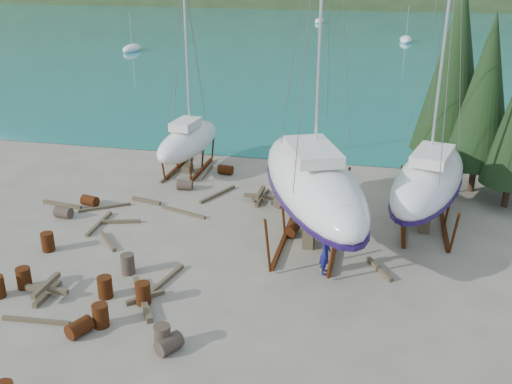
% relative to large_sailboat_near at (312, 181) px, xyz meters
% --- Properties ---
extents(ground, '(600.00, 600.00, 0.00)m').
position_rel_large_sailboat_near_xyz_m(ground, '(-4.34, -3.63, -3.01)').
color(ground, '#6A6353').
rests_on(ground, ground).
extents(cypress_near_right, '(3.60, 3.60, 10.00)m').
position_rel_large_sailboat_near_xyz_m(cypress_near_right, '(8.16, 8.37, 2.78)').
color(cypress_near_right, black).
rests_on(cypress_near_right, ground).
extents(cypress_back_left, '(4.14, 4.14, 11.50)m').
position_rel_large_sailboat_near_xyz_m(cypress_back_left, '(6.66, 10.37, 3.66)').
color(cypress_back_left, black).
rests_on(cypress_back_left, ground).
extents(moored_boat_left, '(2.00, 5.00, 6.05)m').
position_rel_large_sailboat_near_xyz_m(moored_boat_left, '(-34.34, 56.37, -2.62)').
color(moored_boat_left, white).
rests_on(moored_boat_left, ground).
extents(moored_boat_mid, '(2.00, 5.00, 6.05)m').
position_rel_large_sailboat_near_xyz_m(moored_boat_mid, '(5.66, 76.37, -2.62)').
color(moored_boat_mid, white).
rests_on(moored_boat_mid, ground).
extents(moored_boat_far, '(2.00, 5.00, 6.05)m').
position_rel_large_sailboat_near_xyz_m(moored_boat_far, '(-12.34, 106.37, -2.62)').
color(moored_boat_far, white).
rests_on(moored_boat_far, ground).
extents(large_sailboat_near, '(7.71, 12.28, 18.67)m').
position_rel_large_sailboat_near_xyz_m(large_sailboat_near, '(0.00, 0.00, 0.00)').
color(large_sailboat_near, white).
rests_on(large_sailboat_near, ground).
extents(large_sailboat_far, '(5.18, 10.10, 15.36)m').
position_rel_large_sailboat_near_xyz_m(large_sailboat_far, '(5.28, 2.77, -0.49)').
color(large_sailboat_far, white).
rests_on(large_sailboat_far, ground).
extents(small_sailboat_shore, '(2.98, 7.54, 11.76)m').
position_rel_large_sailboat_near_xyz_m(small_sailboat_shore, '(-8.79, 8.16, -1.07)').
color(small_sailboat_shore, white).
rests_on(small_sailboat_shore, ground).
extents(worker, '(0.45, 0.68, 1.86)m').
position_rel_large_sailboat_near_xyz_m(worker, '(0.99, -2.88, -2.08)').
color(worker, '#131454').
rests_on(worker, ground).
extents(drum_1, '(0.94, 1.05, 0.58)m').
position_rel_large_sailboat_near_xyz_m(drum_1, '(-3.53, -9.27, -2.72)').
color(drum_1, '#2D2823').
rests_on(drum_1, ground).
extents(drum_2, '(0.99, 0.76, 0.58)m').
position_rel_large_sailboat_near_xyz_m(drum_2, '(-12.15, 1.51, -2.72)').
color(drum_2, '#57270E').
rests_on(drum_2, ground).
extents(drum_4, '(0.94, 0.68, 0.58)m').
position_rel_large_sailboat_near_xyz_m(drum_4, '(-6.36, 7.94, -2.72)').
color(drum_4, '#57270E').
rests_on(drum_4, ground).
extents(drum_5, '(0.58, 0.58, 0.88)m').
position_rel_large_sailboat_near_xyz_m(drum_5, '(-7.08, -4.73, -2.57)').
color(drum_5, '#2D2823').
rests_on(drum_5, ground).
extents(drum_6, '(0.69, 0.95, 0.58)m').
position_rel_large_sailboat_near_xyz_m(drum_6, '(-0.95, 0.39, -2.72)').
color(drum_6, '#57270E').
rests_on(drum_6, ground).
extents(drum_7, '(0.58, 0.58, 0.88)m').
position_rel_large_sailboat_near_xyz_m(drum_7, '(-6.43, -8.46, -2.57)').
color(drum_7, '#57270E').
rests_on(drum_7, ground).
extents(drum_8, '(0.58, 0.58, 0.88)m').
position_rel_large_sailboat_near_xyz_m(drum_8, '(-11.49, -3.64, -2.57)').
color(drum_8, '#57270E').
rests_on(drum_8, ground).
extents(drum_9, '(0.94, 0.68, 0.58)m').
position_rel_large_sailboat_near_xyz_m(drum_9, '(-7.94, 4.90, -2.72)').
color(drum_9, '#2D2823').
rests_on(drum_9, ground).
extents(drum_10, '(0.58, 0.58, 0.88)m').
position_rel_large_sailboat_near_xyz_m(drum_10, '(-7.16, -6.65, -2.57)').
color(drum_10, '#57270E').
rests_on(drum_10, ground).
extents(drum_11, '(0.96, 1.05, 0.58)m').
position_rel_large_sailboat_near_xyz_m(drum_11, '(-2.03, 3.81, -2.72)').
color(drum_11, '#2D2823').
rests_on(drum_11, ground).
extents(drum_12, '(0.88, 1.04, 0.58)m').
position_rel_large_sailboat_near_xyz_m(drum_12, '(-6.93, -9.09, -2.72)').
color(drum_12, '#57270E').
rests_on(drum_12, ground).
extents(drum_13, '(0.58, 0.58, 0.88)m').
position_rel_large_sailboat_near_xyz_m(drum_13, '(-10.66, -6.72, -2.57)').
color(drum_13, '#57270E').
rests_on(drum_13, ground).
extents(drum_14, '(0.58, 0.58, 0.88)m').
position_rel_large_sailboat_near_xyz_m(drum_14, '(-5.54, -6.73, -2.57)').
color(drum_14, '#57270E').
rests_on(drum_14, ground).
extents(drum_15, '(0.95, 0.69, 0.58)m').
position_rel_large_sailboat_near_xyz_m(drum_15, '(-12.73, -0.19, -2.72)').
color(drum_15, '#2D2823').
rests_on(drum_15, ground).
extents(drum_17, '(0.58, 0.58, 0.88)m').
position_rel_large_sailboat_near_xyz_m(drum_17, '(-3.79, -9.16, -2.57)').
color(drum_17, '#2D2823').
rests_on(drum_17, ground).
extents(timber_0, '(0.15, 2.50, 0.14)m').
position_rel_large_sailboat_near_xyz_m(timber_0, '(-7.54, 7.71, -2.94)').
color(timber_0, brown).
rests_on(timber_0, ground).
extents(timber_1, '(1.19, 1.76, 0.19)m').
position_rel_large_sailboat_near_xyz_m(timber_1, '(3.26, -2.21, -2.91)').
color(timber_1, brown).
rests_on(timber_1, ground).
extents(timber_2, '(2.43, 0.53, 0.19)m').
position_rel_large_sailboat_near_xyz_m(timber_2, '(-13.62, 1.14, -2.91)').
color(timber_2, brown).
rests_on(timber_2, ground).
extents(timber_3, '(2.61, 0.35, 0.15)m').
position_rel_large_sailboat_near_xyz_m(timber_3, '(-8.86, -8.79, -2.93)').
color(timber_3, brown).
rests_on(timber_3, ground).
extents(timber_4, '(1.92, 0.69, 0.17)m').
position_rel_large_sailboat_near_xyz_m(timber_4, '(-9.57, -0.18, -2.92)').
color(timber_4, brown).
rests_on(timber_4, ground).
extents(timber_5, '(0.64, 2.37, 0.16)m').
position_rel_large_sailboat_near_xyz_m(timber_5, '(-5.27, -4.95, -2.92)').
color(timber_5, brown).
rests_on(timber_5, ground).
extents(timber_6, '(0.70, 1.76, 0.19)m').
position_rel_large_sailboat_near_xyz_m(timber_6, '(-3.44, 4.76, -2.91)').
color(timber_6, brown).
rests_on(timber_6, ground).
extents(timber_7, '(1.23, 1.27, 0.17)m').
position_rel_large_sailboat_near_xyz_m(timber_7, '(-5.59, -6.47, -2.92)').
color(timber_7, brown).
rests_on(timber_7, ground).
extents(timber_8, '(1.81, 0.58, 0.19)m').
position_rel_large_sailboat_near_xyz_m(timber_8, '(-9.38, 2.62, -2.91)').
color(timber_8, brown).
rests_on(timber_8, ground).
extents(timber_9, '(0.40, 2.37, 0.15)m').
position_rel_large_sailboat_near_xyz_m(timber_9, '(-9.58, 6.68, -2.93)').
color(timber_9, brown).
rests_on(timber_9, ground).
extents(timber_10, '(1.35, 2.80, 0.16)m').
position_rel_large_sailboat_near_xyz_m(timber_10, '(-5.85, 4.42, -2.92)').
color(timber_10, brown).
rests_on(timber_10, ground).
extents(timber_11, '(2.72, 1.04, 0.15)m').
position_rel_large_sailboat_near_xyz_m(timber_11, '(-6.93, 1.67, -2.93)').
color(timber_11, brown).
rests_on(timber_11, ground).
extents(timber_12, '(1.56, 1.70, 0.17)m').
position_rel_large_sailboat_near_xyz_m(timber_12, '(-9.23, -2.32, -2.92)').
color(timber_12, brown).
rests_on(timber_12, ground).
extents(timber_15, '(2.35, 1.66, 0.15)m').
position_rel_large_sailboat_near_xyz_m(timber_15, '(-11.20, 1.33, -2.93)').
color(timber_15, brown).
rests_on(timber_15, ground).
extents(timber_16, '(1.92, 2.78, 0.23)m').
position_rel_large_sailboat_near_xyz_m(timber_16, '(-5.63, -6.62, -2.89)').
color(timber_16, brown).
rests_on(timber_16, ground).
extents(timber_17, '(0.28, 2.78, 0.16)m').
position_rel_large_sailboat_near_xyz_m(timber_17, '(-10.52, -0.63, -2.92)').
color(timber_17, brown).
rests_on(timber_17, ground).
extents(timber_pile_fore, '(1.80, 1.80, 0.60)m').
position_rel_large_sailboat_near_xyz_m(timber_pile_fore, '(-9.42, -7.11, -2.71)').
color(timber_pile_fore, brown).
rests_on(timber_pile_fore, ground).
extents(timber_pile_aft, '(1.80, 1.80, 0.60)m').
position_rel_large_sailboat_near_xyz_m(timber_pile_aft, '(-3.34, 4.15, -2.71)').
color(timber_pile_aft, brown).
rests_on(timber_pile_aft, ground).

